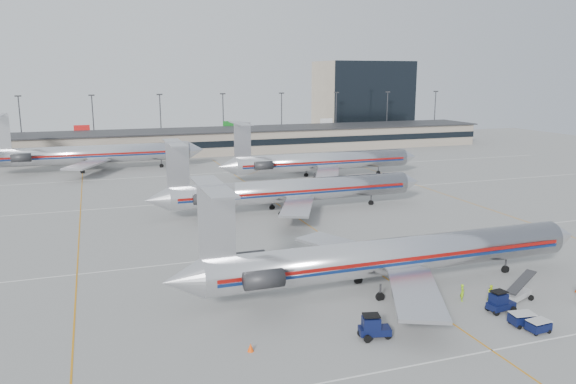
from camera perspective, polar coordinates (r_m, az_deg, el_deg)
name	(u,v)px	position (r m, az deg, el deg)	size (l,w,h in m)	color
ground	(378,273)	(60.46, 9.15, -8.12)	(260.00, 260.00, 0.00)	gray
apron_markings	(339,246)	(68.93, 5.20, -5.49)	(160.00, 0.15, 0.02)	silver
terminal	(202,141)	(151.32, -8.70, 5.11)	(162.00, 17.00, 6.25)	gray
light_mast_row	(192,117)	(164.57, -9.68, 7.51)	(163.60, 0.40, 15.28)	#38383D
distant_building	(362,98)	(199.23, 7.55, 9.42)	(30.00, 20.00, 25.00)	tan
jet_foreground	(387,256)	(55.17, 10.07, -6.42)	(44.26, 26.06, 11.58)	silver
jet_second_row	(288,190)	(84.84, 0.03, 0.17)	(43.92, 25.86, 11.50)	silver
jet_third_row	(319,161)	(113.08, 3.20, 3.13)	(43.01, 26.46, 11.76)	silver
jet_back_row	(92,154)	(128.47, -19.29, 3.67)	(46.91, 28.85, 12.83)	silver
tug_left	(373,327)	(46.03, 8.64, -13.44)	(2.70, 1.79, 2.02)	black
tug_center	(500,302)	(53.43, 20.72, -10.45)	(2.56, 1.50, 1.98)	black
cart_inner	(538,326)	(50.90, 24.10, -12.31)	(1.87, 1.36, 1.01)	black
cart_outer	(522,319)	(51.60, 22.68, -11.80)	(2.09, 1.56, 1.10)	black
belt_loader	(516,294)	(56.73, 22.12, -9.54)	(4.68, 2.74, 2.40)	#A7A7A7
ramp_worker_near	(462,293)	(54.87, 17.29, -9.73)	(0.59, 0.39, 1.61)	#89CA13
ramp_worker_far	(491,293)	(55.77, 19.95, -9.61)	(0.73, 0.57, 1.51)	#D1F016
cone_left	(251,347)	(43.94, -3.82, -15.48)	(0.48, 0.48, 0.66)	#FE4B08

